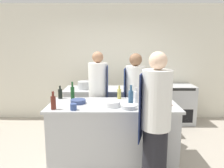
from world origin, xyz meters
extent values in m
plane|color=#A89E8E|center=(0.00, 0.00, 0.00)|extent=(16.00, 16.00, 0.00)
cube|color=silver|center=(0.00, 2.13, 1.40)|extent=(8.00, 0.06, 2.80)
cube|color=#B7BABC|center=(0.00, 0.00, 0.45)|extent=(1.91, 0.81, 0.90)
cube|color=#B7BABC|center=(0.00, 0.00, 0.92)|extent=(1.99, 0.84, 0.04)
cube|color=#B7BABC|center=(-0.02, 1.20, 0.45)|extent=(1.88, 0.66, 0.90)
cube|color=#B7BABC|center=(-0.02, 1.20, 0.92)|extent=(1.96, 0.69, 0.04)
cube|color=#B7BABC|center=(1.48, 1.77, 0.45)|extent=(0.86, 0.62, 0.90)
cube|color=black|center=(1.48, 1.46, 0.25)|extent=(0.69, 0.01, 0.32)
cube|color=black|center=(1.48, 1.46, 0.86)|extent=(0.73, 0.01, 0.06)
cylinder|color=black|center=(0.53, -0.69, 0.41)|extent=(0.31, 0.31, 0.81)
cylinder|color=silver|center=(0.53, -0.69, 1.18)|extent=(0.37, 0.37, 0.73)
cube|color=#19234C|center=(0.35, -0.64, 1.08)|extent=(0.10, 0.34, 0.85)
sphere|color=beige|center=(0.53, -0.69, 1.66)|extent=(0.22, 0.22, 0.22)
cylinder|color=black|center=(-0.27, 0.66, 0.40)|extent=(0.29, 0.29, 0.79)
cylinder|color=white|center=(-0.27, 0.66, 1.16)|extent=(0.35, 0.35, 0.73)
cube|color=navy|center=(-0.09, 0.67, 1.05)|extent=(0.02, 0.33, 0.84)
sphere|color=#9E7051|center=(-0.27, 0.66, 1.62)|extent=(0.20, 0.20, 0.20)
cylinder|color=black|center=(0.41, 0.60, 0.39)|extent=(0.30, 0.30, 0.78)
cylinder|color=silver|center=(0.41, 0.60, 1.12)|extent=(0.35, 0.35, 0.69)
cube|color=navy|center=(0.23, 0.64, 1.03)|extent=(0.08, 0.33, 0.81)
sphere|color=brown|center=(0.41, 0.60, 1.58)|extent=(0.23, 0.23, 0.23)
cylinder|color=black|center=(-0.89, 0.35, 1.02)|extent=(0.07, 0.07, 0.16)
cylinder|color=black|center=(-0.89, 0.35, 1.13)|extent=(0.03, 0.03, 0.06)
cylinder|color=#19471E|center=(-0.67, 0.25, 1.05)|extent=(0.06, 0.06, 0.22)
cylinder|color=#19471E|center=(-0.67, 0.25, 1.20)|extent=(0.03, 0.03, 0.08)
cylinder|color=#B2A84C|center=(0.11, 0.33, 1.02)|extent=(0.07, 0.07, 0.16)
cylinder|color=#B2A84C|center=(0.11, 0.33, 1.13)|extent=(0.03, 0.03, 0.06)
cylinder|color=silver|center=(0.37, 0.07, 1.03)|extent=(0.07, 0.07, 0.18)
cylinder|color=silver|center=(0.37, 0.07, 1.15)|extent=(0.03, 0.03, 0.07)
cylinder|color=#5B2319|center=(-0.84, -0.28, 1.03)|extent=(0.07, 0.07, 0.19)
cylinder|color=#5B2319|center=(-0.84, -0.28, 1.16)|extent=(0.03, 0.03, 0.07)
cylinder|color=#2D5175|center=(0.27, -0.09, 1.05)|extent=(0.08, 0.08, 0.23)
cylinder|color=#2D5175|center=(0.27, -0.09, 1.21)|extent=(0.03, 0.03, 0.09)
cylinder|color=white|center=(-0.02, -0.13, 0.98)|extent=(0.25, 0.25, 0.08)
cylinder|color=navy|center=(-0.54, 0.03, 0.97)|extent=(0.24, 0.24, 0.06)
cylinder|color=#B7BABC|center=(0.23, -0.26, 0.97)|extent=(0.22, 0.22, 0.06)
cylinder|color=#33477F|center=(-0.56, -0.32, 0.98)|extent=(0.09, 0.09, 0.09)
cube|color=olive|center=(0.75, 0.03, 0.95)|extent=(0.29, 0.28, 0.01)
cylinder|color=#B7BABC|center=(-0.58, 1.16, 1.02)|extent=(0.28, 0.28, 0.16)
camera|label=1|loc=(-0.01, -3.27, 1.84)|focal=35.00mm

